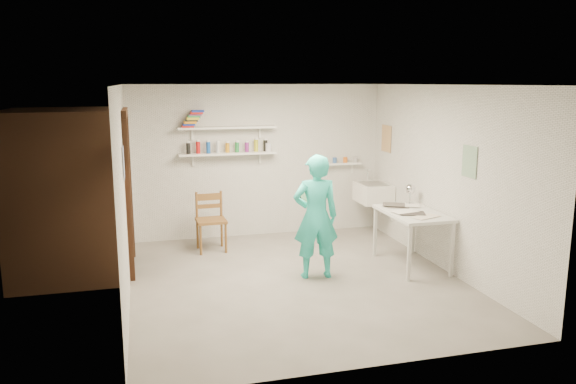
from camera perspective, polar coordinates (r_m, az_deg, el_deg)
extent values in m
cube|color=slate|center=(7.08, 0.84, -9.05)|extent=(4.00, 4.50, 0.02)
cube|color=silver|center=(6.65, 0.90, 10.92)|extent=(4.00, 4.50, 0.02)
cube|color=silver|center=(8.93, -3.06, 3.17)|extent=(4.00, 0.02, 2.40)
cube|color=silver|center=(4.68, 8.40, -4.26)|extent=(4.00, 0.02, 2.40)
cube|color=silver|center=(6.52, -16.39, -0.23)|extent=(0.02, 4.50, 2.40)
cube|color=silver|center=(7.55, 15.72, 1.30)|extent=(0.02, 4.50, 2.40)
cube|color=black|center=(7.59, -15.98, -0.20)|extent=(0.02, 0.90, 2.00)
cube|color=brown|center=(7.63, -21.33, -0.09)|extent=(1.40, 1.50, 2.10)
cube|color=brown|center=(7.46, -16.26, 7.74)|extent=(0.06, 1.05, 0.10)
cube|color=brown|center=(7.10, -15.88, -0.96)|extent=(0.06, 0.10, 2.00)
cube|color=brown|center=(8.08, -15.79, 0.48)|extent=(0.06, 0.10, 2.00)
cube|color=white|center=(8.70, -6.13, 3.90)|extent=(1.50, 0.22, 0.03)
cube|color=white|center=(8.66, -6.18, 6.53)|extent=(1.50, 0.22, 0.03)
cube|color=white|center=(9.23, 5.30, 2.89)|extent=(0.70, 0.14, 0.03)
cube|color=#334C7F|center=(6.51, -16.35, 2.88)|extent=(0.01, 0.28, 0.36)
cube|color=#995933|center=(9.08, 9.96, 5.37)|extent=(0.01, 0.34, 0.42)
cube|color=#3F724C|center=(7.03, 17.95, 2.96)|extent=(0.01, 0.30, 0.38)
cube|color=white|center=(9.01, 8.67, -0.10)|extent=(0.48, 0.60, 0.30)
imported|color=#2AD3BF|center=(7.00, 2.84, -2.52)|extent=(0.61, 0.43, 1.57)
cylinder|color=#CFBB8D|center=(7.14, 2.16, -0.10)|extent=(0.28, 0.06, 0.28)
cube|color=brown|center=(8.24, -7.82, -2.90)|extent=(0.43, 0.41, 0.90)
cube|color=silver|center=(7.68, 12.44, -4.70)|extent=(0.67, 1.12, 0.75)
sphere|color=silver|center=(8.02, 12.33, 0.32)|extent=(0.14, 0.14, 0.14)
cylinder|color=black|center=(8.61, -10.25, 4.39)|extent=(0.06, 0.06, 0.17)
cylinder|color=red|center=(8.63, -9.22, 4.43)|extent=(0.06, 0.06, 0.17)
cylinder|color=blue|center=(8.64, -8.19, 4.48)|extent=(0.06, 0.06, 0.17)
cylinder|color=white|center=(8.66, -7.16, 4.52)|extent=(0.06, 0.06, 0.17)
cylinder|color=orange|center=(8.69, -6.14, 4.56)|extent=(0.06, 0.06, 0.17)
cylinder|color=#268C3F|center=(8.71, -5.13, 4.59)|extent=(0.06, 0.06, 0.17)
cylinder|color=#8C268C|center=(8.74, -4.12, 4.63)|extent=(0.06, 0.06, 0.17)
cylinder|color=gold|center=(8.77, -3.12, 4.66)|extent=(0.06, 0.06, 0.17)
cylinder|color=black|center=(8.80, -2.12, 4.70)|extent=(0.06, 0.06, 0.17)
cube|color=red|center=(8.59, -10.17, 6.58)|extent=(0.18, 0.14, 0.03)
cube|color=#1933A5|center=(8.58, -10.05, 6.77)|extent=(0.18, 0.14, 0.03)
cube|color=orange|center=(8.58, -9.92, 6.96)|extent=(0.18, 0.14, 0.03)
cube|color=black|center=(8.58, -9.79, 7.15)|extent=(0.18, 0.14, 0.03)
cube|color=yellow|center=(8.58, -9.66, 7.34)|extent=(0.18, 0.14, 0.03)
cube|color=#338C4C|center=(8.58, -9.54, 7.53)|extent=(0.18, 0.14, 0.03)
cube|color=#8C3F8C|center=(8.58, -9.41, 7.72)|extent=(0.18, 0.14, 0.03)
cube|color=red|center=(8.59, -9.28, 7.92)|extent=(0.18, 0.14, 0.03)
cube|color=#1933A5|center=(8.59, -9.15, 8.11)|extent=(0.18, 0.14, 0.03)
cylinder|color=silver|center=(9.15, 4.09, 3.22)|extent=(0.07, 0.07, 0.09)
cylinder|color=#335999|center=(9.20, 4.90, 3.24)|extent=(0.07, 0.07, 0.09)
cylinder|color=orange|center=(9.24, 5.71, 3.27)|extent=(0.07, 0.07, 0.09)
cylinder|color=#999999|center=(9.29, 6.50, 3.29)|extent=(0.07, 0.07, 0.09)
cube|color=silver|center=(7.59, 12.55, -1.97)|extent=(0.30, 0.22, 0.00)
cube|color=#4C4742|center=(7.59, 12.55, -1.94)|extent=(0.30, 0.22, 0.00)
cube|color=beige|center=(7.59, 12.56, -1.91)|extent=(0.30, 0.22, 0.00)
cube|color=#383330|center=(7.59, 12.56, -1.88)|extent=(0.30, 0.22, 0.00)
cube|color=silver|center=(7.59, 12.56, -1.85)|extent=(0.30, 0.22, 0.00)
cube|color=silver|center=(7.59, 12.56, -1.82)|extent=(0.30, 0.22, 0.00)
cube|color=#4C4742|center=(7.59, 12.56, -1.79)|extent=(0.30, 0.22, 0.00)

